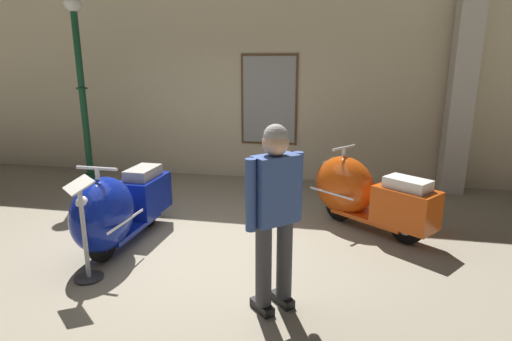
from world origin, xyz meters
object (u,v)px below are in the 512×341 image
(lamppost, at_px, (81,80))
(scooter_1, at_px, (361,193))
(scooter_0, at_px, (118,209))
(info_stanchion, at_px, (85,239))
(visitor_0, at_px, (275,207))

(lamppost, bearing_deg, scooter_1, -14.12)
(scooter_0, xyz_separation_m, info_stanchion, (0.06, -0.73, -0.05))
(scooter_1, height_order, lamppost, lamppost)
(scooter_1, relative_size, info_stanchion, 1.57)
(scooter_1, xyz_separation_m, visitor_0, (-0.82, -2.05, 0.47))
(scooter_0, distance_m, lamppost, 3.28)
(visitor_0, relative_size, info_stanchion, 1.57)
(scooter_0, xyz_separation_m, lamppost, (-1.86, 2.34, 1.34))
(scooter_1, bearing_deg, lamppost, 23.58)
(scooter_0, xyz_separation_m, scooter_1, (2.77, 1.18, -0.01))
(scooter_0, height_order, scooter_1, scooter_0)
(scooter_0, bearing_deg, lamppost, -139.44)
(scooter_1, bearing_deg, info_stanchion, 72.84)
(info_stanchion, bearing_deg, visitor_0, -4.40)
(lamppost, relative_size, visitor_0, 1.96)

